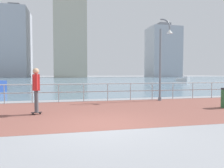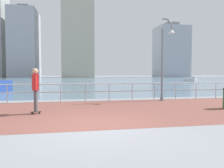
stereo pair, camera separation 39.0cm
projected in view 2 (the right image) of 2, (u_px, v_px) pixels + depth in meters
name	position (u px, v px, depth m)	size (l,w,h in m)	color
ground	(77.00, 81.00, 45.78)	(220.00, 220.00, 0.00)	gray
brick_paving	(89.00, 111.00, 9.03)	(28.00, 6.38, 0.01)	brown
harbor_water	(76.00, 79.00, 56.40)	(180.00, 88.00, 0.00)	slate
waterfront_railing	(85.00, 89.00, 12.13)	(25.25, 0.06, 1.03)	#B2BCC1
lamppost	(165.00, 55.00, 12.12)	(0.63, 0.69, 4.79)	slate
skateboarder	(35.00, 86.00, 8.29)	(0.41, 0.56, 1.81)	black
sailboat_gray	(190.00, 79.00, 42.54)	(1.82, 3.12, 4.18)	white
tower_brick	(171.00, 52.00, 96.67)	(13.78, 11.68, 24.70)	#A3A8B2
tower_slate	(25.00, 44.00, 92.29)	(10.96, 16.59, 30.83)	#A3A8B2
tower_beige	(77.00, 23.00, 90.64)	(12.97, 17.28, 48.01)	#B2AD99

